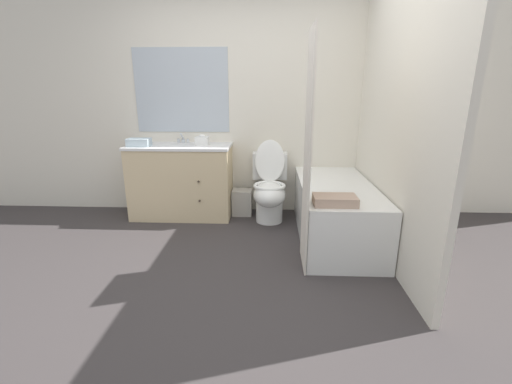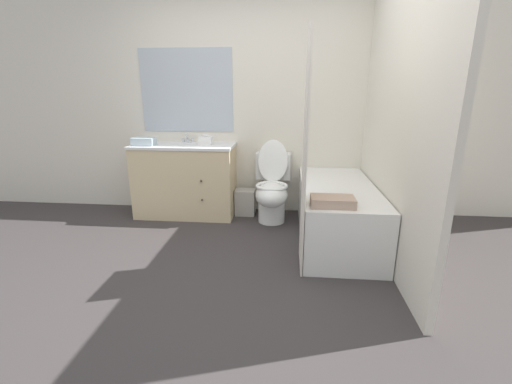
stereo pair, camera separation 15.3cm
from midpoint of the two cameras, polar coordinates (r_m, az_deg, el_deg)
The scene contains 12 objects.
ground_plane at distance 2.77m, azimuth -3.35°, elevation -14.62°, with size 14.00×14.00×0.00m, color #383333.
wall_back at distance 4.09m, azimuth -0.04°, elevation 14.05°, with size 8.00×0.06×2.50m.
wall_right at distance 3.34m, azimuth 22.58°, elevation 12.21°, with size 0.05×2.70×2.50m.
vanity_cabinet at distance 4.07m, azimuth -10.62°, elevation 2.03°, with size 1.16×0.54×0.84m.
sink_faucet at distance 4.16m, azimuth -10.28°, elevation 8.65°, with size 0.14×0.12×0.12m.
toilet at distance 3.84m, azimuth 3.83°, elevation 0.36°, with size 0.40×0.68×0.90m.
bathtub at distance 3.50m, azimuth 14.49°, elevation -3.25°, with size 0.70×1.58×0.55m.
shower_curtain at distance 2.72m, azimuth 9.75°, elevation 5.92°, with size 0.01×0.43×1.87m.
wastebasket at distance 4.09m, azimuth -0.73°, elevation -1.69°, with size 0.23×0.20×0.30m.
tissue_box at distance 3.93m, azimuth -7.26°, elevation 8.52°, with size 0.14×0.11×0.12m.
hand_towel_folded at distance 4.02m, azimuth -17.16°, elevation 8.04°, with size 0.24×0.15×0.09m.
bath_towel_folded at distance 2.80m, azimuth 14.18°, elevation -1.55°, with size 0.35×0.21×0.08m.
Camera 2 is at (0.45, -2.33, 1.43)m, focal length 24.00 mm.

